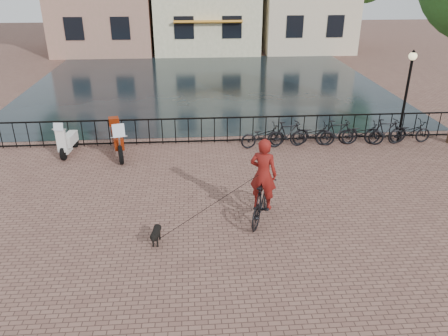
{
  "coord_description": "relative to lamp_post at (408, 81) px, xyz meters",
  "views": [
    {
      "loc": [
        -0.81,
        -7.87,
        6.23
      ],
      "look_at": [
        0.0,
        3.0,
        1.2
      ],
      "focal_mm": 35.0,
      "sensor_mm": 36.0,
      "label": 1
    }
  ],
  "objects": [
    {
      "name": "parked_bike_6",
      "position": [
        0.3,
        -0.2,
        -1.93
      ],
      "size": [
        1.76,
        0.72,
        0.9
      ],
      "primitive_type": "imported",
      "rotation": [
        0.0,
        0.0,
        1.65
      ],
      "color": "black",
      "rests_on": "ground"
    },
    {
      "name": "canal_water",
      "position": [
        -7.2,
        9.7,
        -2.38
      ],
      "size": [
        20.0,
        20.0,
        0.0
      ],
      "primitive_type": "plane",
      "color": "black",
      "rests_on": "ground"
    },
    {
      "name": "scooter",
      "position": [
        -12.55,
        -0.28,
        -1.66
      ],
      "size": [
        0.59,
        1.57,
        1.43
      ],
      "rotation": [
        0.0,
        0.0,
        -0.1
      ],
      "color": "silver",
      "rests_on": "ground"
    },
    {
      "name": "motorcycle",
      "position": [
        -10.74,
        -0.59,
        -1.62
      ],
      "size": [
        1.02,
        2.17,
        1.51
      ],
      "rotation": [
        0.0,
        0.0,
        0.25
      ],
      "color": "maroon",
      "rests_on": "ground"
    },
    {
      "name": "parked_bike_0",
      "position": [
        -5.4,
        -0.2,
        -1.93
      ],
      "size": [
        1.79,
        0.86,
        0.9
      ],
      "primitive_type": "imported",
      "rotation": [
        0.0,
        0.0,
        1.73
      ],
      "color": "black",
      "rests_on": "ground"
    },
    {
      "name": "parked_bike_4",
      "position": [
        -1.6,
        -0.2,
        -1.93
      ],
      "size": [
        1.79,
        0.86,
        0.9
      ],
      "primitive_type": "imported",
      "rotation": [
        0.0,
        0.0,
        1.41
      ],
      "color": "black",
      "rests_on": "ground"
    },
    {
      "name": "ground",
      "position": [
        -7.2,
        -7.6,
        -2.38
      ],
      "size": [
        100.0,
        100.0,
        0.0
      ],
      "primitive_type": "plane",
      "color": "brown",
      "rests_on": "ground"
    },
    {
      "name": "dog",
      "position": [
        -9.0,
        -6.31,
        -2.14
      ],
      "size": [
        0.3,
        0.73,
        0.48
      ],
      "rotation": [
        0.0,
        0.0,
        -0.11
      ],
      "color": "black",
      "rests_on": "ground"
    },
    {
      "name": "parked_bike_5",
      "position": [
        -0.65,
        -0.2,
        -1.88
      ],
      "size": [
        1.68,
        0.52,
        1.0
      ],
      "primitive_type": "imported",
      "rotation": [
        0.0,
        0.0,
        1.6
      ],
      "color": "black",
      "rests_on": "ground"
    },
    {
      "name": "parked_bike_2",
      "position": [
        -3.5,
        -0.2,
        -1.93
      ],
      "size": [
        1.73,
        0.65,
        0.9
      ],
      "primitive_type": "imported",
      "rotation": [
        0.0,
        0.0,
        1.54
      ],
      "color": "black",
      "rests_on": "ground"
    },
    {
      "name": "railing",
      "position": [
        -7.2,
        0.4,
        -1.87
      ],
      "size": [
        20.0,
        0.05,
        1.02
      ],
      "color": "black",
      "rests_on": "ground"
    },
    {
      "name": "lamp_post",
      "position": [
        0.0,
        0.0,
        0.0
      ],
      "size": [
        0.3,
        0.3,
        3.45
      ],
      "color": "black",
      "rests_on": "ground"
    },
    {
      "name": "cyclist",
      "position": [
        -6.24,
        -5.4,
        -1.34
      ],
      "size": [
        1.32,
        2.05,
        2.73
      ],
      "rotation": [
        0.0,
        0.0,
        2.73
      ],
      "color": "black",
      "rests_on": "ground"
    },
    {
      "name": "parked_bike_1",
      "position": [
        -4.45,
        -0.2,
        -1.88
      ],
      "size": [
        1.72,
        0.75,
        1.0
      ],
      "primitive_type": "imported",
      "rotation": [
        0.0,
        0.0,
        1.74
      ],
      "color": "black",
      "rests_on": "ground"
    },
    {
      "name": "parked_bike_3",
      "position": [
        -2.55,
        -0.2,
        -1.88
      ],
      "size": [
        1.68,
        0.52,
        1.0
      ],
      "primitive_type": "imported",
      "rotation": [
        0.0,
        0.0,
        1.6
      ],
      "color": "black",
      "rests_on": "ground"
    }
  ]
}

